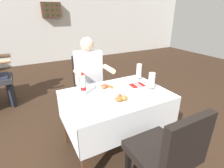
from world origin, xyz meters
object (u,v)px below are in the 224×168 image
Objects in this scene: beer_glass_middle at (139,71)px; wall_bottle_rack at (51,10)px; seated_diner_far at (90,77)px; cola_bottle_primary at (83,86)px; plate_near_camera at (121,99)px; napkin_cutlery_set at (137,85)px; beer_glass_left at (152,81)px; plate_far_diner at (106,87)px; chair_near_camera_side at (166,153)px; main_dining_table at (116,107)px; chair_far_diner_seat at (91,84)px.

wall_bottle_rack is (-0.27, 4.10, 0.77)m from beer_glass_middle.
seated_diner_far is 4.97× the size of cola_bottle_primary.
napkin_cutlery_set is at bearing 32.79° from plate_near_camera.
beer_glass_left is at bearing -60.10° from seated_diner_far.
seated_diner_far reaches higher than plate_far_diner.
chair_near_camera_side is 5.03× the size of napkin_cutlery_set.
cola_bottle_primary is 1.31× the size of napkin_cutlery_set.
beer_glass_left is at bearing 59.36° from chair_near_camera_side.
plate_near_camera is at bearing -147.21° from napkin_cutlery_set.
beer_glass_middle is 0.81m from cola_bottle_primary.
wall_bottle_rack reaches higher than napkin_cutlery_set.
main_dining_table is at bearing -80.34° from plate_far_diner.
seated_diner_far is at bearing 93.35° from main_dining_table.
cola_bottle_primary reaches higher than beer_glass_middle.
wall_bottle_rack is (0.24, 3.65, 0.90)m from seated_diner_far.
cola_bottle_primary is at bearing 156.57° from main_dining_table.
main_dining_table is 0.92× the size of seated_diner_far.
plate_far_diner is (-0.03, 0.19, 0.19)m from main_dining_table.
cola_bottle_primary is at bearing 161.86° from beer_glass_left.
beer_glass_left is 4.51m from wall_bottle_rack.
chair_far_diner_seat is 0.79m from beer_glass_middle.
chair_far_diner_seat is at bearing -93.28° from wall_bottle_rack.
seated_diner_far reaches higher than main_dining_table.
chair_far_diner_seat is 0.77× the size of seated_diner_far.
main_dining_table is 6.00× the size of napkin_cutlery_set.
beer_glass_middle is at bearing -49.98° from chair_far_diner_seat.
beer_glass_left is at bearing -18.14° from cola_bottle_primary.
seated_diner_far reaches higher than plate_near_camera.
plate_far_diner is 0.54m from beer_glass_left.
seated_diner_far is 0.63m from cola_bottle_primary.
cola_bottle_primary is at bearing -116.79° from chair_far_diner_seat.
chair_far_diner_seat reaches higher than main_dining_table.
wall_bottle_rack reaches higher than plate_far_diner.
napkin_cutlery_set is (0.34, 0.08, 0.18)m from main_dining_table.
plate_near_camera reaches higher than plate_far_diner.
main_dining_table is 0.79m from chair_far_diner_seat.
main_dining_table is 0.70m from seated_diner_far.
plate_near_camera reaches higher than main_dining_table.
plate_far_diner is at bearing 91.90° from chair_near_camera_side.
beer_glass_left is 0.22m from napkin_cutlery_set.
main_dining_table is 4.96× the size of plate_far_diner.
plate_near_camera is 0.46× the size of wall_bottle_rack.
chair_near_camera_side is 3.77× the size of plate_near_camera.
beer_glass_left is 0.82× the size of cola_bottle_primary.
plate_near_camera is 1.10× the size of plate_far_diner.
seated_diner_far reaches higher than beer_glass_middle.
plate_near_camera is at bearing -92.57° from chair_far_diner_seat.
main_dining_table is 0.46m from cola_bottle_primary.
chair_far_diner_seat is 3.77× the size of plate_near_camera.
cola_bottle_primary reaches higher than beer_glass_left.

